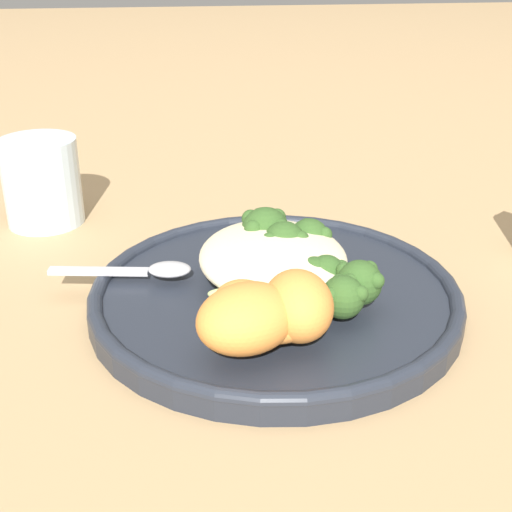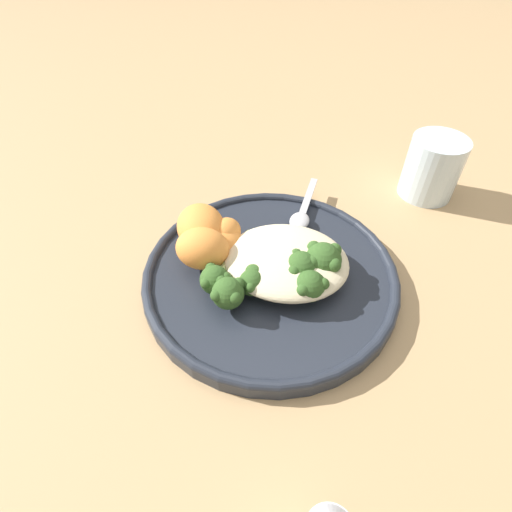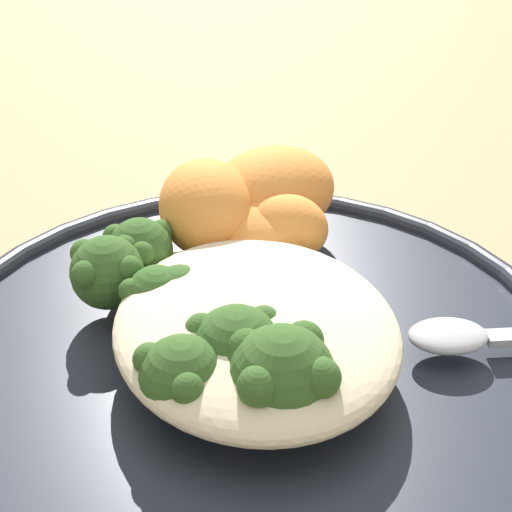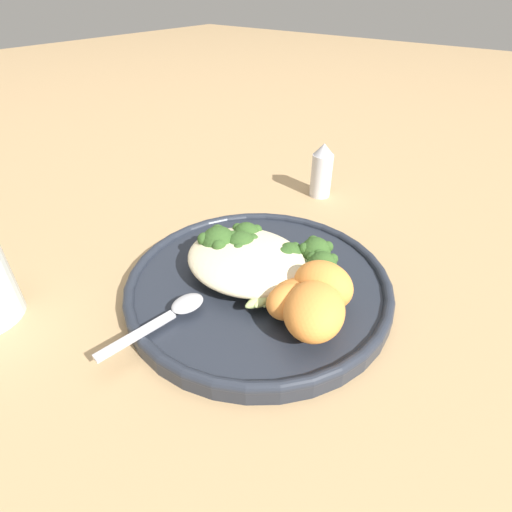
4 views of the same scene
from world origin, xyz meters
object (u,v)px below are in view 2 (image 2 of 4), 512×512
(broccoli_stalk_0, at_px, (225,268))
(broccoli_stalk_2, at_px, (250,272))
(quinoa_mound, at_px, (286,261))
(broccoli_stalk_1, at_px, (233,278))
(water_glass, at_px, (432,168))
(sweet_potato_chunk_0, at_px, (201,227))
(spoon, at_px, (302,214))
(broccoli_stalk_3, at_px, (252,269))
(sweet_potato_chunk_2, at_px, (225,234))
(broccoli_stalk_5, at_px, (289,263))
(plate, at_px, (267,274))
(broccoli_stalk_4, at_px, (293,275))
(sweet_potato_chunk_3, at_px, (213,242))
(broccoli_stalk_6, at_px, (311,258))
(sweet_potato_chunk_1, at_px, (203,249))

(broccoli_stalk_0, height_order, broccoli_stalk_2, broccoli_stalk_0)
(quinoa_mound, relative_size, broccoli_stalk_1, 1.12)
(water_glass, bearing_deg, sweet_potato_chunk_0, 31.55)
(broccoli_stalk_2, distance_m, spoon, 0.13)
(broccoli_stalk_3, height_order, sweet_potato_chunk_2, sweet_potato_chunk_2)
(broccoli_stalk_0, relative_size, broccoli_stalk_2, 1.29)
(broccoli_stalk_5, bearing_deg, quinoa_mound, 162.45)
(sweet_potato_chunk_0, bearing_deg, broccoli_stalk_3, 146.13)
(plate, bearing_deg, sweet_potato_chunk_2, -28.56)
(broccoli_stalk_4, bearing_deg, spoon, 127.43)
(quinoa_mound, height_order, sweet_potato_chunk_3, sweet_potato_chunk_3)
(plate, height_order, broccoli_stalk_4, broccoli_stalk_4)
(broccoli_stalk_1, height_order, sweet_potato_chunk_3, broccoli_stalk_1)
(plate, distance_m, broccoli_stalk_5, 0.04)
(broccoli_stalk_3, height_order, water_glass, water_glass)
(sweet_potato_chunk_0, bearing_deg, water_glass, -148.45)
(broccoli_stalk_6, height_order, sweet_potato_chunk_2, broccoli_stalk_6)
(spoon, bearing_deg, broccoli_stalk_3, 165.50)
(broccoli_stalk_4, distance_m, spoon, 0.12)
(broccoli_stalk_5, bearing_deg, broccoli_stalk_4, -39.27)
(broccoli_stalk_2, distance_m, sweet_potato_chunk_2, 0.06)
(broccoli_stalk_6, height_order, spoon, broccoli_stalk_6)
(broccoli_stalk_5, relative_size, sweet_potato_chunk_2, 2.29)
(sweet_potato_chunk_1, height_order, sweet_potato_chunk_2, sweet_potato_chunk_1)
(broccoli_stalk_4, height_order, water_glass, water_glass)
(sweet_potato_chunk_2, bearing_deg, sweet_potato_chunk_1, 64.10)
(sweet_potato_chunk_0, distance_m, sweet_potato_chunk_1, 0.04)
(broccoli_stalk_3, bearing_deg, plate, 117.17)
(sweet_potato_chunk_1, relative_size, water_glass, 0.70)
(sweet_potato_chunk_2, relative_size, water_glass, 0.52)
(sweet_potato_chunk_3, bearing_deg, sweet_potato_chunk_0, -41.84)
(sweet_potato_chunk_0, xyz_separation_m, sweet_potato_chunk_2, (-0.03, 0.00, -0.01))
(broccoli_stalk_0, relative_size, sweet_potato_chunk_1, 1.90)
(plate, relative_size, quinoa_mound, 2.11)
(broccoli_stalk_2, height_order, broccoli_stalk_6, broccoli_stalk_6)
(broccoli_stalk_0, relative_size, sweet_potato_chunk_3, 1.64)
(broccoli_stalk_1, relative_size, sweet_potato_chunk_2, 2.77)
(broccoli_stalk_5, bearing_deg, broccoli_stalk_6, 49.06)
(broccoli_stalk_2, distance_m, water_glass, 0.31)
(sweet_potato_chunk_2, xyz_separation_m, sweet_potato_chunk_3, (0.01, 0.01, -0.00))
(broccoli_stalk_4, height_order, sweet_potato_chunk_3, broccoli_stalk_4)
(quinoa_mound, distance_m, broccoli_stalk_5, 0.00)
(broccoli_stalk_4, distance_m, sweet_potato_chunk_3, 0.10)
(broccoli_stalk_2, xyz_separation_m, spoon, (-0.05, -0.12, -0.01))
(broccoli_stalk_2, distance_m, broccoli_stalk_4, 0.05)
(broccoli_stalk_0, distance_m, sweet_potato_chunk_3, 0.04)
(sweet_potato_chunk_2, bearing_deg, broccoli_stalk_0, 102.78)
(plate, relative_size, broccoli_stalk_0, 2.55)
(plate, height_order, sweet_potato_chunk_3, sweet_potato_chunk_3)
(broccoli_stalk_1, distance_m, sweet_potato_chunk_0, 0.08)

